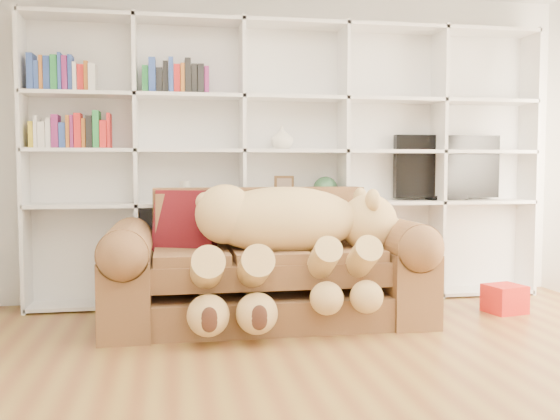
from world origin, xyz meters
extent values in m
plane|color=brown|center=(0.00, 0.00, 0.00)|extent=(5.00, 5.00, 0.00)
cube|color=white|center=(0.00, 2.50, 1.35)|extent=(5.00, 0.02, 2.70)
cube|color=white|center=(0.00, 2.46, 1.20)|extent=(4.40, 0.03, 2.40)
cube|color=white|center=(-2.20, 2.30, 1.20)|extent=(0.03, 0.35, 2.40)
cube|color=white|center=(-1.32, 2.30, 1.20)|extent=(0.03, 0.35, 2.40)
cube|color=white|center=(-0.44, 2.30, 1.20)|extent=(0.03, 0.35, 2.40)
cube|color=white|center=(0.44, 2.30, 1.20)|extent=(0.03, 0.35, 2.40)
cube|color=white|center=(1.32, 2.30, 1.20)|extent=(0.03, 0.35, 2.40)
cube|color=white|center=(2.20, 2.30, 1.20)|extent=(0.03, 0.35, 2.40)
cube|color=white|center=(0.00, 2.30, 0.03)|extent=(4.40, 0.35, 0.03)
cube|color=white|center=(0.00, 2.30, 0.85)|extent=(4.40, 0.35, 0.03)
cube|color=white|center=(0.00, 2.30, 1.30)|extent=(4.40, 0.35, 0.03)
cube|color=white|center=(0.00, 2.30, 1.75)|extent=(4.40, 0.35, 0.03)
cube|color=white|center=(0.00, 2.30, 2.37)|extent=(4.40, 0.35, 0.03)
cube|color=brown|center=(-0.34, 1.60, 0.12)|extent=(2.27, 0.92, 0.24)
cube|color=brown|center=(-0.34, 1.58, 0.48)|extent=(1.69, 0.76, 0.32)
cube|color=brown|center=(-0.34, 2.00, 0.70)|extent=(1.69, 0.22, 0.59)
cube|color=brown|center=(-1.35, 1.60, 0.30)|extent=(0.35, 1.03, 0.59)
cube|color=brown|center=(0.68, 1.60, 0.30)|extent=(0.35, 1.03, 0.59)
cylinder|color=brown|center=(-1.35, 1.60, 0.59)|extent=(0.35, 0.97, 0.35)
cylinder|color=brown|center=(0.68, 1.60, 0.59)|extent=(0.35, 0.97, 0.35)
ellipsoid|color=tan|center=(-0.22, 1.54, 0.77)|extent=(1.15, 0.55, 0.49)
sphere|color=tan|center=(-0.66, 1.54, 0.82)|extent=(0.43, 0.43, 0.43)
sphere|color=tan|center=(0.43, 1.54, 0.74)|extent=(0.43, 0.43, 0.43)
sphere|color=tan|center=(0.60, 1.54, 0.68)|extent=(0.22, 0.22, 0.22)
sphere|color=#3E2116|center=(0.68, 1.54, 0.67)|extent=(0.07, 0.07, 0.07)
ellipsoid|color=tan|center=(0.41, 1.39, 0.92)|extent=(0.10, 0.17, 0.17)
ellipsoid|color=tan|center=(0.41, 1.70, 0.92)|extent=(0.10, 0.17, 0.17)
sphere|color=tan|center=(-0.79, 1.54, 0.91)|extent=(0.15, 0.15, 0.15)
cylinder|color=tan|center=(-0.02, 1.18, 0.51)|extent=(0.19, 0.53, 0.39)
cylinder|color=tan|center=(0.25, 1.18, 0.51)|extent=(0.19, 0.53, 0.39)
cylinder|color=tan|center=(-0.81, 1.18, 0.47)|extent=(0.22, 0.61, 0.45)
cylinder|color=tan|center=(-0.50, 1.18, 0.47)|extent=(0.22, 0.61, 0.45)
sphere|color=tan|center=(-0.02, 1.01, 0.29)|extent=(0.23, 0.23, 0.23)
sphere|color=tan|center=(0.25, 1.01, 0.29)|extent=(0.23, 0.23, 0.23)
sphere|color=tan|center=(-0.81, 1.01, 0.21)|extent=(0.28, 0.28, 0.28)
sphere|color=tan|center=(-0.50, 1.01, 0.21)|extent=(0.28, 0.28, 0.28)
cube|color=#4F0D12|center=(-0.93, 1.81, 0.74)|extent=(0.53, 0.40, 0.49)
cube|color=red|center=(1.58, 1.57, 0.11)|extent=(0.33, 0.31, 0.22)
cube|color=black|center=(1.43, 2.35, 1.17)|extent=(0.99, 0.08, 0.57)
cube|color=black|center=(1.43, 2.35, 0.89)|extent=(0.33, 0.18, 0.04)
cube|color=brown|center=(-0.08, 2.30, 0.98)|extent=(0.17, 0.09, 0.21)
sphere|color=#2D5738|center=(0.28, 2.30, 0.97)|extent=(0.22, 0.22, 0.22)
cylinder|color=silver|center=(-0.93, 2.30, 0.96)|extent=(0.10, 0.10, 0.18)
cylinder|color=silver|center=(-0.76, 2.30, 0.93)|extent=(0.10, 0.10, 0.13)
sphere|color=white|center=(-0.58, 2.30, 0.92)|extent=(0.10, 0.10, 0.10)
imported|color=silver|center=(-0.10, 2.30, 1.41)|extent=(0.23, 0.23, 0.20)
camera|label=1|loc=(-1.04, -2.97, 1.17)|focal=40.00mm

